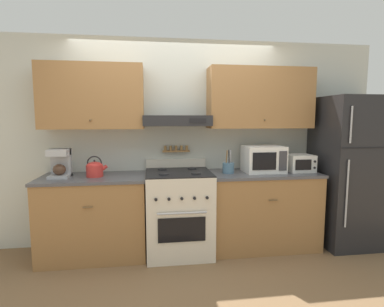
{
  "coord_description": "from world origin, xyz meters",
  "views": [
    {
      "loc": [
        -0.31,
        -3.1,
        1.58
      ],
      "look_at": [
        0.15,
        0.28,
        1.18
      ],
      "focal_mm": 28.0,
      "sensor_mm": 36.0,
      "label": 1
    }
  ],
  "objects_px": {
    "toaster_oven": "(299,163)",
    "stove_range": "(179,212)",
    "utensil_crock": "(228,168)",
    "refrigerator": "(350,171)",
    "tea_kettle": "(95,169)",
    "microwave": "(263,159)",
    "coffee_maker": "(60,163)"
  },
  "relations": [
    {
      "from": "coffee_maker",
      "to": "toaster_oven",
      "type": "bearing_deg",
      "value": -0.61
    },
    {
      "from": "refrigerator",
      "to": "toaster_oven",
      "type": "relative_size",
      "value": 5.98
    },
    {
      "from": "utensil_crock",
      "to": "toaster_oven",
      "type": "distance_m",
      "value": 0.9
    },
    {
      "from": "tea_kettle",
      "to": "utensil_crock",
      "type": "distance_m",
      "value": 1.54
    },
    {
      "from": "tea_kettle",
      "to": "refrigerator",
      "type": "bearing_deg",
      "value": -0.8
    },
    {
      "from": "microwave",
      "to": "toaster_oven",
      "type": "distance_m",
      "value": 0.46
    },
    {
      "from": "stove_range",
      "to": "microwave",
      "type": "xyz_separation_m",
      "value": [
        1.04,
        0.04,
        0.6
      ]
    },
    {
      "from": "toaster_oven",
      "to": "stove_range",
      "type": "bearing_deg",
      "value": -179.03
    },
    {
      "from": "coffee_maker",
      "to": "microwave",
      "type": "height_order",
      "value": "microwave"
    },
    {
      "from": "refrigerator",
      "to": "tea_kettle",
      "type": "distance_m",
      "value": 3.1
    },
    {
      "from": "tea_kettle",
      "to": "microwave",
      "type": "distance_m",
      "value": 1.98
    },
    {
      "from": "tea_kettle",
      "to": "coffee_maker",
      "type": "distance_m",
      "value": 0.38
    },
    {
      "from": "utensil_crock",
      "to": "coffee_maker",
      "type": "bearing_deg",
      "value": 179.15
    },
    {
      "from": "stove_range",
      "to": "utensil_crock",
      "type": "height_order",
      "value": "utensil_crock"
    },
    {
      "from": "refrigerator",
      "to": "toaster_oven",
      "type": "height_order",
      "value": "refrigerator"
    },
    {
      "from": "stove_range",
      "to": "utensil_crock",
      "type": "xyz_separation_m",
      "value": [
        0.6,
        0.03,
        0.51
      ]
    },
    {
      "from": "microwave",
      "to": "refrigerator",
      "type": "bearing_deg",
      "value": -3.12
    },
    {
      "from": "coffee_maker",
      "to": "toaster_oven",
      "type": "relative_size",
      "value": 1.02
    },
    {
      "from": "refrigerator",
      "to": "tea_kettle",
      "type": "xyz_separation_m",
      "value": [
        -3.1,
        0.04,
        0.1
      ]
    },
    {
      "from": "refrigerator",
      "to": "toaster_oven",
      "type": "bearing_deg",
      "value": 176.41
    },
    {
      "from": "stove_range",
      "to": "coffee_maker",
      "type": "distance_m",
      "value": 1.45
    },
    {
      "from": "refrigerator",
      "to": "toaster_oven",
      "type": "distance_m",
      "value": 0.67
    },
    {
      "from": "stove_range",
      "to": "tea_kettle",
      "type": "xyz_separation_m",
      "value": [
        -0.94,
        0.03,
        0.53
      ]
    },
    {
      "from": "stove_range",
      "to": "tea_kettle",
      "type": "bearing_deg",
      "value": 178.35
    },
    {
      "from": "refrigerator",
      "to": "coffee_maker",
      "type": "bearing_deg",
      "value": 178.82
    },
    {
      "from": "refrigerator",
      "to": "stove_range",
      "type": "bearing_deg",
      "value": 179.58
    },
    {
      "from": "tea_kettle",
      "to": "utensil_crock",
      "type": "xyz_separation_m",
      "value": [
        1.54,
        0.0,
        -0.02
      ]
    },
    {
      "from": "utensil_crock",
      "to": "refrigerator",
      "type": "bearing_deg",
      "value": -1.58
    },
    {
      "from": "tea_kettle",
      "to": "utensil_crock",
      "type": "relative_size",
      "value": 0.86
    },
    {
      "from": "stove_range",
      "to": "refrigerator",
      "type": "xyz_separation_m",
      "value": [
        2.16,
        -0.02,
        0.44
      ]
    },
    {
      "from": "toaster_oven",
      "to": "refrigerator",
      "type": "bearing_deg",
      "value": -3.59
    },
    {
      "from": "tea_kettle",
      "to": "toaster_oven",
      "type": "bearing_deg",
      "value": -0.04
    }
  ]
}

